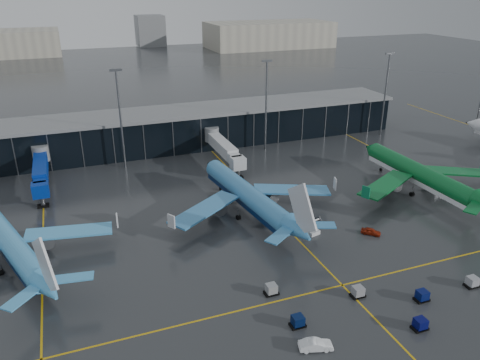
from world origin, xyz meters
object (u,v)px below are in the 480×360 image
object	(u,v)px
mobile_airstair	(310,229)
airliner_klm_near	(247,183)
airliner_aer_lingus	(420,163)
service_van_white	(316,345)
baggage_carts	(374,300)
airliner_arkefly	(8,232)
service_van_red	(371,231)

from	to	relation	value
mobile_airstair	airliner_klm_near	bearing A→B (deg)	109.48
airliner_klm_near	airliner_aer_lingus	bearing A→B (deg)	-11.65
airliner_aer_lingus	mobile_airstair	size ratio (longest dim) A/B	12.22
airliner_klm_near	service_van_white	bearing A→B (deg)	-105.22
mobile_airstair	baggage_carts	bearing A→B (deg)	-108.70
baggage_carts	airliner_aer_lingus	bearing A→B (deg)	42.66
airliner_arkefly	mobile_airstair	distance (m)	53.87
airliner_aer_lingus	baggage_carts	xyz separation A→B (m)	(-34.39, -31.69, -6.09)
airliner_arkefly	airliner_aer_lingus	world-z (taller)	airliner_aer_lingus
airliner_klm_near	airliner_aer_lingus	distance (m)	41.24
airliner_arkefly	airliner_aer_lingus	xyz separation A→B (m)	(85.58, 0.26, 0.61)
airliner_klm_near	mobile_airstair	world-z (taller)	airliner_klm_near
airliner_klm_near	service_van_red	world-z (taller)	airliner_klm_near
mobile_airstair	service_van_white	size ratio (longest dim) A/B	0.81
airliner_arkefly	service_van_red	bearing A→B (deg)	-31.55
airliner_arkefly	airliner_klm_near	xyz separation A→B (m)	(44.50, 3.92, 0.51)
airliner_arkefly	airliner_klm_near	bearing A→B (deg)	-14.66
airliner_aer_lingus	baggage_carts	distance (m)	47.16
airliner_arkefly	service_van_white	size ratio (longest dim) A/B	8.98
airliner_klm_near	airliner_aer_lingus	xyz separation A→B (m)	(41.08, -3.66, 0.10)
airliner_arkefly	airliner_klm_near	size ratio (longest dim) A/B	0.92
mobile_airstair	airliner_aer_lingus	bearing A→B (deg)	0.72
airliner_klm_near	baggage_carts	world-z (taller)	airliner_klm_near
airliner_klm_near	service_van_white	xyz separation A→B (m)	(-6.16, -40.45, -6.01)
service_van_white	baggage_carts	bearing A→B (deg)	-52.34
airliner_aer_lingus	service_van_red	bearing A→B (deg)	-149.34
airliner_aer_lingus	baggage_carts	bearing A→B (deg)	-138.21
airliner_klm_near	baggage_carts	bearing A→B (deg)	-85.85
baggage_carts	mobile_airstair	xyz separation A→B (m)	(1.71, 22.85, 0.01)
airliner_aer_lingus	service_van_red	xyz separation A→B (m)	(-22.13, -13.58, -6.22)
service_van_red	service_van_white	bearing A→B (deg)	177.96
baggage_carts	service_van_red	xyz separation A→B (m)	(12.26, 18.11, -0.13)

